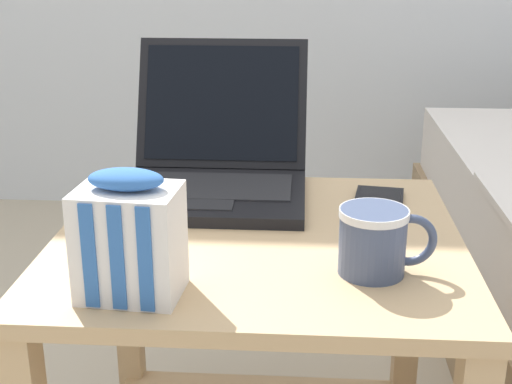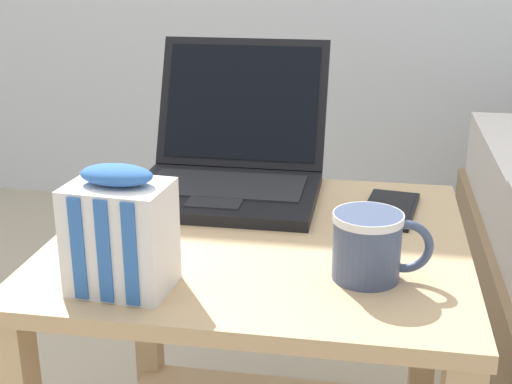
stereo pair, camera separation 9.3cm
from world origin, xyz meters
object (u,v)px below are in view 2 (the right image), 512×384
object	(u,v)px
laptop	(230,162)
snack_bag	(120,233)
mug_front_left	(370,242)
cell_phone	(390,209)

from	to	relation	value
laptop	snack_bag	world-z (taller)	laptop
laptop	mug_front_left	world-z (taller)	laptop
snack_bag	mug_front_left	bearing A→B (deg)	14.75
cell_phone	mug_front_left	bearing A→B (deg)	-96.76
laptop	cell_phone	size ratio (longest dim) A/B	2.05
mug_front_left	snack_bag	xyz separation A→B (m)	(-0.29, -0.08, 0.02)
laptop	mug_front_left	distance (m)	0.39
mug_front_left	snack_bag	world-z (taller)	snack_bag
snack_bag	cell_phone	size ratio (longest dim) A/B	0.94
mug_front_left	snack_bag	bearing A→B (deg)	-165.25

